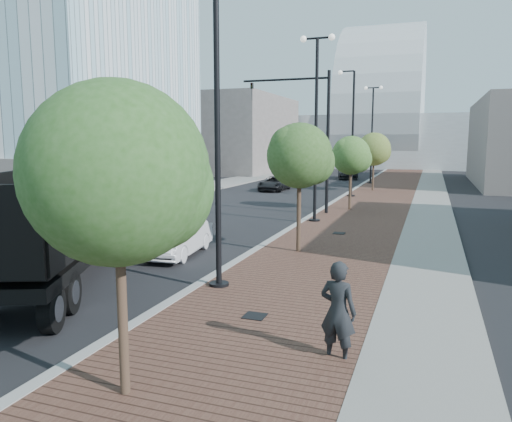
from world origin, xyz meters
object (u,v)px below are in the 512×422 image
(white_sedan, at_px, (179,238))
(pedestrian, at_px, (338,312))
(dump_truck, at_px, (94,217))
(dark_car_mid, at_px, (274,183))

(white_sedan, distance_m, pedestrian, 9.87)
(dump_truck, relative_size, white_sedan, 3.39)
(white_sedan, relative_size, pedestrian, 1.97)
(white_sedan, bearing_deg, pedestrian, -50.15)
(dark_car_mid, distance_m, pedestrian, 32.48)
(white_sedan, distance_m, dark_car_mid, 24.06)
(white_sedan, height_order, dark_car_mid, white_sedan)
(pedestrian, bearing_deg, dump_truck, -16.96)
(dump_truck, distance_m, white_sedan, 3.17)
(dark_car_mid, relative_size, pedestrian, 2.19)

